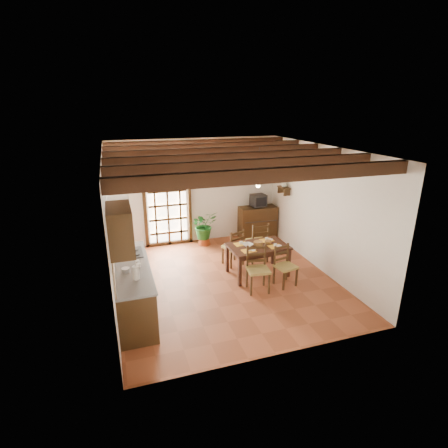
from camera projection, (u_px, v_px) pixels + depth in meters
name	position (u px, v px, depth m)	size (l,w,h in m)	color
ground_plane	(225.00, 280.00, 7.56)	(5.00, 5.00, 0.00)	brown
room_shell	(225.00, 199.00, 6.97)	(4.52, 5.02, 2.81)	silver
ceiling_beams	(225.00, 155.00, 6.69)	(4.50, 4.34, 0.20)	black
french_door	(167.00, 202.00, 9.14)	(1.26, 0.11, 2.32)	white
kitchen_counter	(133.00, 288.00, 6.30)	(0.64, 2.25, 1.38)	#342110
upper_cabinet	(120.00, 229.00, 5.18)	(0.35, 0.80, 0.70)	#342110
range_hood	(119.00, 213.00, 6.35)	(0.38, 0.60, 0.54)	white
counter_items	(130.00, 261.00, 6.22)	(0.50, 1.43, 0.25)	black
dining_table	(258.00, 249.00, 7.65)	(1.32, 0.89, 0.69)	black
chair_near_left	(258.00, 277.00, 7.08)	(0.48, 0.46, 0.93)	#9E8B43
chair_near_right	(285.00, 273.00, 7.30)	(0.47, 0.45, 0.86)	#9E8B43
chair_far_left	(233.00, 254.00, 8.23)	(0.51, 0.50, 0.89)	#9E8B43
chair_far_right	(257.00, 249.00, 8.43)	(0.45, 0.43, 0.98)	#9E8B43
table_setting	(258.00, 247.00, 7.64)	(0.93, 0.62, 0.09)	yellow
table_bowl	(248.00, 245.00, 7.58)	(0.22, 0.22, 0.05)	white
sideboard	(258.00, 222.00, 9.91)	(1.05, 0.47, 0.89)	#342110
crt_tv	(258.00, 200.00, 9.70)	(0.41, 0.38, 0.33)	black
fuse_box	(249.00, 175.00, 9.66)	(0.25, 0.03, 0.32)	white
plant_pot	(204.00, 241.00, 9.46)	(0.34, 0.34, 0.21)	maroon
potted_plant	(204.00, 225.00, 9.32)	(1.76, 1.51, 1.96)	#144C19
wall_shelf	(284.00, 189.00, 9.13)	(0.20, 0.42, 0.20)	#342110
shelf_vase	(284.00, 184.00, 9.09)	(0.15, 0.15, 0.15)	#B2BFB2
shelf_flowers	(285.00, 176.00, 9.02)	(0.14, 0.14, 0.36)	yellow
framed_picture	(288.00, 168.00, 8.98)	(0.03, 0.32, 0.32)	brown
pendant_lamp	(258.00, 182.00, 7.27)	(0.36, 0.36, 0.84)	black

